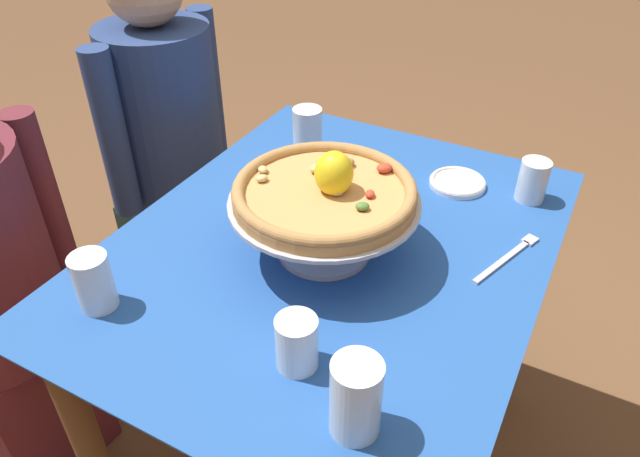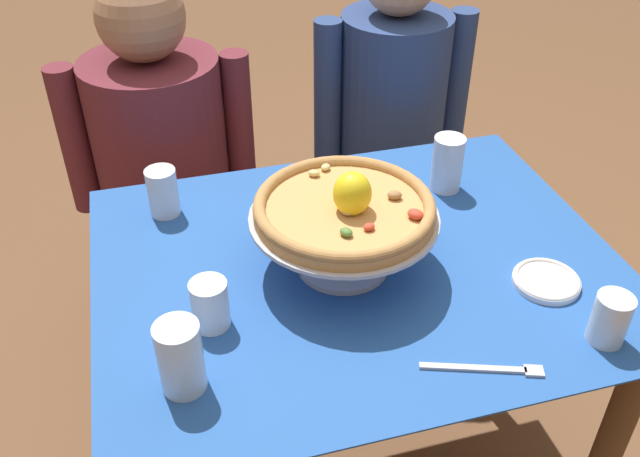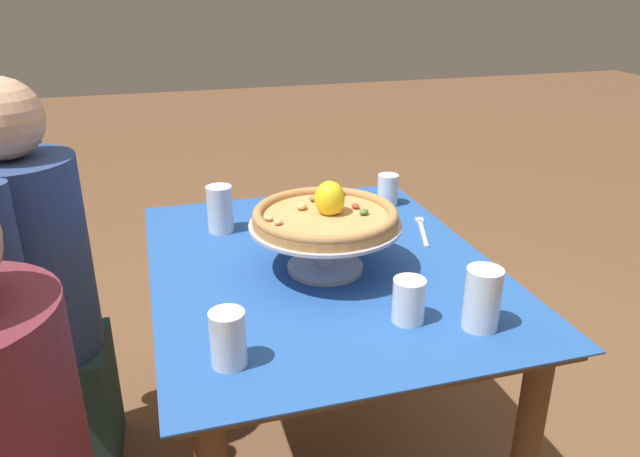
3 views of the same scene
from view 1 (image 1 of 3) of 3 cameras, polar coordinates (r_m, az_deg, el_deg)
The scene contains 12 objects.
ground_plane at distance 1.79m, azimuth 0.82°, elevation -20.96°, with size 14.00×14.00×0.00m, color brown.
dining_table at distance 1.30m, azimuth 1.06°, elevation -5.88°, with size 1.05×0.84×0.76m.
pizza_stand at distance 1.14m, azimuth 0.24°, elevation 1.23°, with size 0.37×0.37×0.12m.
pizza at distance 1.11m, azimuth 0.35°, elevation 3.74°, with size 0.35×0.35×0.10m.
water_glass_back_left at distance 1.12m, azimuth -20.87°, elevation -5.00°, with size 0.07×0.07×0.11m.
water_glass_side_left at distance 0.95m, azimuth -2.24°, elevation -11.19°, with size 0.07×0.07×0.10m.
water_glass_front_left at distance 0.87m, azimuth 3.44°, elevation -16.29°, with size 0.07×0.07×0.13m.
water_glass_back_right at distance 1.48m, azimuth -1.20°, elevation 8.82°, with size 0.07×0.07×0.13m.
water_glass_front_right at distance 1.41m, azimuth 19.71°, elevation 4.12°, with size 0.07×0.07×0.10m.
side_plate at distance 1.43m, azimuth 13.07°, elevation 4.35°, with size 0.13×0.13×0.02m.
dinner_fork at distance 1.23m, azimuth 17.73°, elevation -2.52°, with size 0.20×0.09×0.01m.
diner_right at distance 1.92m, azimuth -13.93°, elevation 6.22°, with size 0.48×0.34×1.20m.
Camera 1 is at (-0.86, -0.43, 1.50)m, focal length 33.32 mm.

